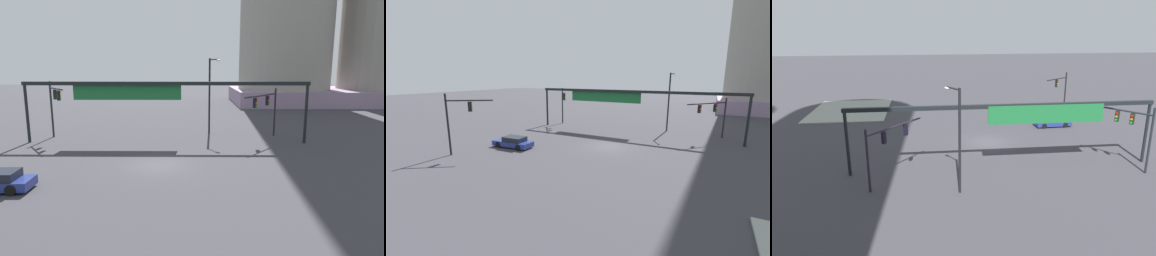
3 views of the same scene
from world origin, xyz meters
The scene contains 8 objects.
ground_plane centered at (0.00, 0.00, 0.00)m, with size 220.89×220.89×0.00m, color #39383E.
sidewalk_corner centered at (17.58, -16.49, 0.07)m, with size 10.86×13.51×0.15m, color #969D91.
traffic_signal_near_corner centered at (-11.82, -9.66, 3.95)m, with size 3.70×2.66×6.06m.
traffic_signal_opposite_side centered at (-11.34, 8.88, 3.91)m, with size 2.80×3.59×5.82m.
traffic_signal_cross_street centered at (10.02, 9.23, 3.53)m, with size 4.12×5.05×5.06m.
streetlamp_curved_arm centered at (4.43, 11.46, 4.67)m, with size 1.16×1.83×8.15m.
overhead_sign_gantry centered at (-0.89, 7.36, 5.07)m, with size 27.10×0.43×5.89m.
sedan_car_approaching centered at (-9.09, -5.18, 0.57)m, with size 4.52×1.99×1.21m.
Camera 3 is at (6.93, 36.55, 12.62)m, focal length 33.46 mm.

